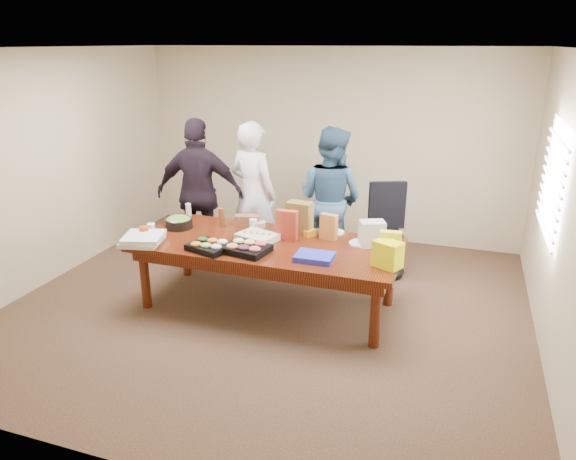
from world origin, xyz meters
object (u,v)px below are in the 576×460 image
(office_chair, at_px, (383,233))
(person_right, at_px, (330,199))
(salad_bowl, at_px, (179,223))
(sheet_cake, at_px, (257,237))
(person_center, at_px, (253,194))
(conference_table, at_px, (268,275))

(office_chair, xyz_separation_m, person_right, (-0.68, 0.02, 0.36))
(person_right, bearing_deg, salad_bowl, 55.66)
(sheet_cake, bearing_deg, person_center, 132.63)
(salad_bowl, bearing_deg, person_center, 62.38)
(sheet_cake, relative_size, salad_bowl, 1.25)
(conference_table, xyz_separation_m, person_right, (0.36, 1.26, 0.53))
(office_chair, height_order, person_right, person_right)
(person_center, bearing_deg, conference_table, 135.26)
(conference_table, bearing_deg, sheet_cake, 166.60)
(conference_table, xyz_separation_m, person_center, (-0.61, 1.11, 0.55))
(person_right, distance_m, salad_bowl, 1.88)
(person_right, distance_m, sheet_cake, 1.33)
(person_center, height_order, salad_bowl, person_center)
(conference_table, height_order, salad_bowl, salad_bowl)
(person_center, xyz_separation_m, sheet_cake, (0.48, -1.08, -0.14))
(person_right, height_order, salad_bowl, person_right)
(office_chair, bearing_deg, conference_table, -151.04)
(office_chair, height_order, person_center, person_center)
(office_chair, bearing_deg, sheet_cake, -154.99)
(office_chair, xyz_separation_m, salad_bowl, (-2.17, -1.12, 0.26))
(office_chair, distance_m, salad_bowl, 2.45)
(person_right, bearing_deg, sheet_cake, 86.66)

